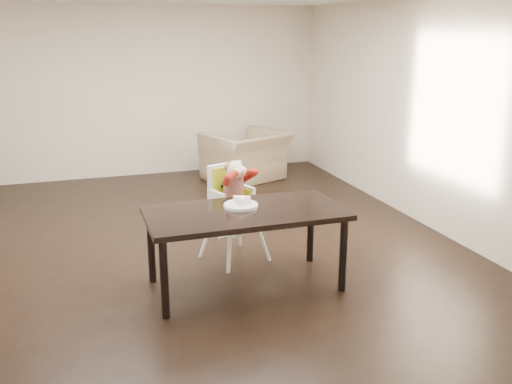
% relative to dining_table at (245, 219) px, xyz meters
% --- Properties ---
extents(ground, '(7.00, 7.00, 0.00)m').
position_rel_dining_table_xyz_m(ground, '(-0.37, 1.10, -0.67)').
color(ground, black).
rests_on(ground, ground).
extents(room_walls, '(6.02, 7.02, 2.71)m').
position_rel_dining_table_xyz_m(room_walls, '(-0.37, 1.10, 1.18)').
color(room_walls, beige).
rests_on(room_walls, ground).
extents(dining_table, '(1.80, 0.90, 0.75)m').
position_rel_dining_table_xyz_m(dining_table, '(0.00, 0.00, 0.00)').
color(dining_table, black).
rests_on(dining_table, ground).
extents(high_chair, '(0.56, 0.56, 1.06)m').
position_rel_dining_table_xyz_m(high_chair, '(0.08, 0.69, 0.08)').
color(high_chair, white).
rests_on(high_chair, ground).
extents(plate, '(0.40, 0.40, 0.09)m').
position_rel_dining_table_xyz_m(plate, '(-0.00, 0.12, 0.11)').
color(plate, white).
rests_on(plate, dining_table).
extents(armchair, '(1.37, 1.13, 1.02)m').
position_rel_dining_table_xyz_m(armchair, '(1.17, 3.74, -0.16)').
color(armchair, tan).
rests_on(armchair, ground).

